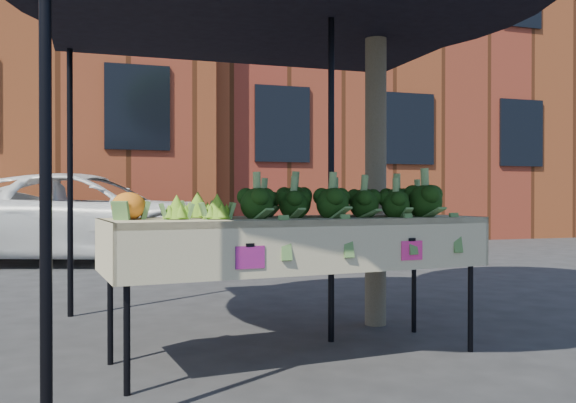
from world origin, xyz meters
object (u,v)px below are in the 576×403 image
(canopy, at_px, (281,149))
(street_tree, at_px, (376,18))
(table, at_px, (298,288))
(vehicle, at_px, (87,103))

(canopy, distance_m, street_tree, 1.46)
(table, height_order, canopy, canopy)
(canopy, height_order, vehicle, vehicle)
(canopy, height_order, street_tree, street_tree)
(table, xyz_separation_m, street_tree, (0.92, 0.77, 2.02))
(vehicle, bearing_deg, canopy, -149.74)
(vehicle, distance_m, street_tree, 6.06)
(canopy, bearing_deg, table, -92.43)
(canopy, bearing_deg, street_tree, 20.88)
(canopy, xyz_separation_m, street_tree, (0.90, 0.34, 1.10))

